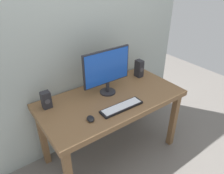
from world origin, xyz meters
TOP-DOWN VIEW (x-y plane):
  - ground_plane at (0.00, 0.00)m, footprint 6.00×6.00m
  - wall_back at (0.00, 0.42)m, footprint 2.53×0.04m
  - desk at (0.00, 0.00)m, footprint 1.47×0.75m
  - monitor at (0.02, 0.11)m, footprint 0.53×0.17m
  - keyboard_primary at (-0.03, -0.21)m, footprint 0.44×0.13m
  - mouse at (-0.36, -0.19)m, footprint 0.09×0.11m
  - speaker_right at (0.54, 0.19)m, footprint 0.07×0.10m
  - speaker_left at (-0.59, 0.22)m, footprint 0.08×0.07m

SIDE VIEW (x-z plane):
  - ground_plane at x=0.00m, z-range 0.00..0.00m
  - desk at x=0.00m, z-range 0.30..1.08m
  - keyboard_primary at x=-0.03m, z-range 0.78..0.80m
  - mouse at x=-0.36m, z-range 0.78..0.81m
  - speaker_left at x=-0.59m, z-range 0.78..0.94m
  - speaker_right at x=0.54m, z-range 0.78..0.98m
  - monitor at x=0.02m, z-range 0.81..1.28m
  - wall_back at x=0.00m, z-range 0.00..3.00m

